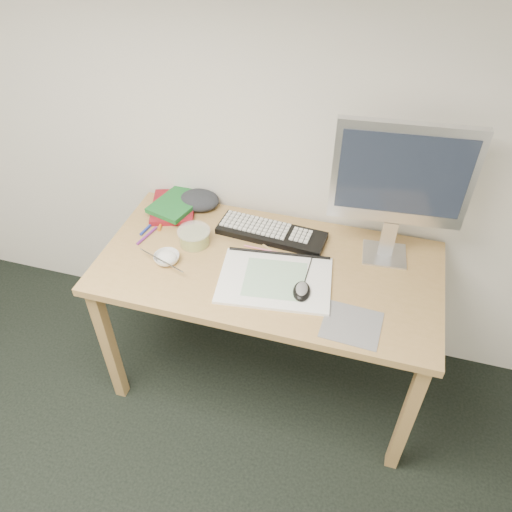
{
  "coord_description": "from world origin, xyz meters",
  "views": [
    {
      "loc": [
        0.61,
        -0.04,
        2.13
      ],
      "look_at": [
        0.21,
        1.38,
        0.83
      ],
      "focal_mm": 35.0,
      "sensor_mm": 36.0,
      "label": 1
    }
  ],
  "objects_px": {
    "desk": "(268,279)",
    "sketchpad": "(275,280)",
    "keyboard": "(271,233)",
    "rice_bowl": "(167,258)",
    "monitor": "(401,179)"
  },
  "relations": [
    {
      "from": "desk",
      "to": "sketchpad",
      "type": "xyz_separation_m",
      "value": [
        0.05,
        -0.09,
        0.09
      ]
    },
    {
      "from": "keyboard",
      "to": "desk",
      "type": "bearing_deg",
      "value": -74.77
    },
    {
      "from": "sketchpad",
      "to": "monitor",
      "type": "height_order",
      "value": "monitor"
    },
    {
      "from": "desk",
      "to": "sketchpad",
      "type": "height_order",
      "value": "sketchpad"
    },
    {
      "from": "desk",
      "to": "keyboard",
      "type": "height_order",
      "value": "keyboard"
    },
    {
      "from": "desk",
      "to": "monitor",
      "type": "bearing_deg",
      "value": 23.14
    },
    {
      "from": "desk",
      "to": "keyboard",
      "type": "bearing_deg",
      "value": 100.76
    },
    {
      "from": "monitor",
      "to": "rice_bowl",
      "type": "relative_size",
      "value": 5.62
    },
    {
      "from": "rice_bowl",
      "to": "sketchpad",
      "type": "bearing_deg",
      "value": 1.12
    },
    {
      "from": "keyboard",
      "to": "rice_bowl",
      "type": "distance_m",
      "value": 0.47
    },
    {
      "from": "sketchpad",
      "to": "keyboard",
      "type": "xyz_separation_m",
      "value": [
        -0.09,
        0.27,
        0.01
      ]
    },
    {
      "from": "desk",
      "to": "sketchpad",
      "type": "relative_size",
      "value": 3.18
    },
    {
      "from": "monitor",
      "to": "keyboard",
      "type": "bearing_deg",
      "value": 175.53
    },
    {
      "from": "sketchpad",
      "to": "rice_bowl",
      "type": "distance_m",
      "value": 0.46
    },
    {
      "from": "monitor",
      "to": "desk",
      "type": "bearing_deg",
      "value": -161.94
    }
  ]
}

